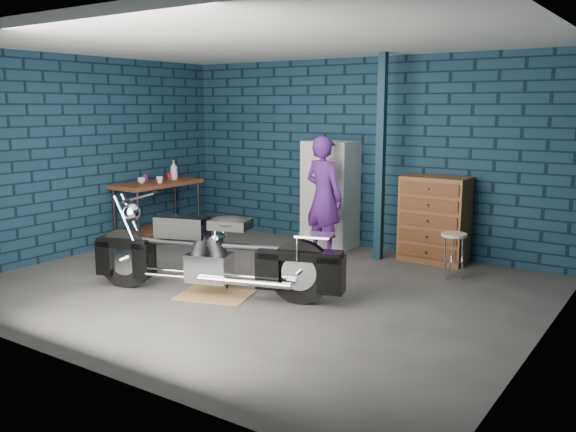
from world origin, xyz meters
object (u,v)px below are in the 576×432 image
storage_bin (183,228)px  locker (330,194)px  person (324,197)px  shop_stool (453,256)px  tool_chest (434,220)px  workbench (158,212)px  motorcycle (214,247)px

storage_bin → locker: size_ratio=0.27×
person → shop_stool: person is taller
person → tool_chest: size_ratio=1.45×
workbench → motorcycle: motorcycle is taller
motorcycle → locker: (-0.16, 2.73, 0.24)m
locker → storage_bin: bearing=-163.8°
storage_bin → tool_chest: tool_chest is taller
shop_stool → motorcycle: bearing=-132.3°
locker → tool_chest: 1.59m
locker → tool_chest: (1.57, 0.00, -0.20)m
locker → shop_stool: locker is taller
tool_chest → person: bearing=-157.8°
workbench → storage_bin: bearing=87.7°
storage_bin → locker: (2.29, 0.66, 0.64)m
locker → motorcycle: bearing=-86.7°
motorcycle → shop_stool: bearing=30.3°
motorcycle → person: bearing=70.9°
motorcycle → storage_bin: size_ratio=5.87×
motorcycle → tool_chest: 3.07m
motorcycle → storage_bin: (-2.45, 2.06, -0.40)m
person → shop_stool: size_ratio=3.00×
storage_bin → locker: locker is taller
locker → shop_stool: size_ratio=2.81×
workbench → storage_bin: size_ratio=3.41×
motorcycle → workbench: bearing=130.2°
locker → tool_chest: size_ratio=1.36×
locker → person: bearing=-68.2°
motorcycle → tool_chest: bearing=45.1°
workbench → tool_chest: tool_chest is taller
storage_bin → tool_chest: size_ratio=0.36×
motorcycle → tool_chest: (1.42, 2.73, 0.03)m
person → locker: bearing=-56.8°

